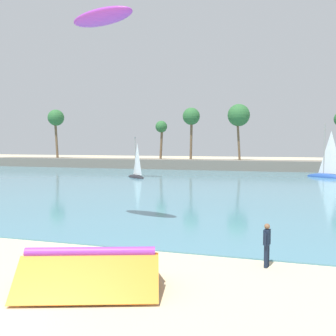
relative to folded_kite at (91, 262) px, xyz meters
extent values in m
cube|color=teal|center=(-2.02, 50.75, -0.86)|extent=(220.00, 92.21, 0.06)
cube|color=slate|center=(-2.02, 56.85, 0.01)|extent=(99.37, 6.00, 1.80)
cylinder|color=brown|center=(-10.29, 57.29, 4.85)|extent=(0.64, 0.61, 7.90)
sphere|color=#2D6633|center=(-10.29, 57.29, 8.79)|extent=(3.14, 3.14, 3.14)
cylinder|color=brown|center=(-1.61, 56.43, 4.82)|extent=(0.85, 0.83, 7.85)
sphere|color=#2D6633|center=(-1.61, 56.43, 8.74)|extent=(3.86, 3.86, 3.86)
cylinder|color=brown|center=(-16.31, 58.09, 3.96)|extent=(0.82, 0.58, 6.13)
sphere|color=#2D6633|center=(-16.31, 58.09, 7.02)|extent=(2.23, 2.23, 2.23)
cylinder|color=brown|center=(-38.33, 56.72, 4.98)|extent=(0.93, 0.53, 8.16)
sphere|color=#2D6633|center=(-38.33, 56.72, 9.05)|extent=(3.27, 3.27, 3.27)
cube|color=orange|center=(-0.24, 0.72, -0.28)|extent=(4.54, 2.64, 1.07)
cube|color=orange|center=(0.24, -0.72, -0.28)|extent=(4.54, 2.64, 1.07)
cylinder|color=purple|center=(0.00, 0.00, 0.32)|extent=(4.01, 1.61, 0.30)
cylinder|color=#141E33|center=(5.29, 3.77, -0.46)|extent=(0.15, 0.15, 0.86)
cylinder|color=#141E33|center=(5.33, 3.98, -0.46)|extent=(0.15, 0.15, 0.86)
cube|color=#141E33|center=(5.31, 3.88, 0.26)|extent=(0.27, 0.38, 0.58)
sphere|color=brown|center=(5.31, 3.88, 0.67)|extent=(0.21, 0.21, 0.21)
cylinder|color=#141E33|center=(5.26, 3.65, 0.22)|extent=(0.09, 0.09, 0.50)
cylinder|color=#141E33|center=(5.36, 4.10, 0.22)|extent=(0.09, 0.09, 0.50)
ellipsoid|color=black|center=(-13.25, 37.25, -0.83)|extent=(3.84, 3.68, 0.82)
cylinder|color=gray|center=(-13.40, 37.38, 2.13)|extent=(0.12, 0.12, 5.11)
pyramid|color=white|center=(-12.89, 36.91, 1.75)|extent=(1.44, 1.34, 4.35)
ellipsoid|color=#234793|center=(11.52, 45.08, -0.83)|extent=(5.43, 4.45, 1.09)
cylinder|color=gray|center=(11.30, 45.23, 3.13)|extent=(0.16, 0.16, 6.84)
pyramid|color=white|center=(12.06, 44.71, 2.62)|extent=(2.12, 1.53, 5.81)
ellipsoid|color=purple|center=(-3.44, 7.87, 10.43)|extent=(4.41, 2.76, 0.77)
ellipsoid|color=#237FD1|center=(-13.94, 31.55, 19.31)|extent=(3.62, 1.42, 0.52)
camera|label=1|loc=(5.81, -10.66, 3.77)|focal=40.54mm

